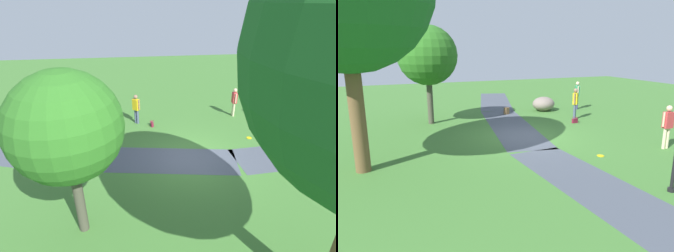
% 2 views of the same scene
% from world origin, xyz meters
% --- Properties ---
extents(ground_plane, '(48.00, 48.00, 0.00)m').
position_xyz_m(ground_plane, '(0.00, 0.00, 0.00)').
color(ground_plane, '#3E712F').
extents(footpath_segment_near, '(8.10, 2.51, 0.01)m').
position_xyz_m(footpath_segment_near, '(-6.01, 0.37, 0.00)').
color(footpath_segment_near, '#464C57').
rests_on(footpath_segment_near, ground).
extents(footpath_segment_mid, '(8.24, 3.44, 0.01)m').
position_xyz_m(footpath_segment_mid, '(1.93, -0.11, 0.00)').
color(footpath_segment_mid, '#464C57').
rests_on(footpath_segment_mid, ground).
extents(young_tree_near_path, '(3.00, 3.00, 5.02)m').
position_xyz_m(young_tree_near_path, '(4.11, 3.56, 3.51)').
color(young_tree_near_path, '#444436').
rests_on(young_tree_near_path, ground).
extents(lamp_post, '(0.28, 0.28, 3.79)m').
position_xyz_m(lamp_post, '(-6.63, -1.39, 2.32)').
color(lamp_post, black).
rests_on(lamp_post, ground).
extents(lawn_boulder, '(1.85, 1.92, 0.88)m').
position_xyz_m(lawn_boulder, '(5.02, -3.61, 0.44)').
color(lawn_boulder, gray).
rests_on(lawn_boulder, ground).
extents(woman_with_handbag, '(0.43, 0.42, 1.72)m').
position_xyz_m(woman_with_handbag, '(2.24, -4.08, 1.00)').
color(woman_with_handbag, '#49546E').
rests_on(woman_with_handbag, ground).
extents(man_near_boulder, '(0.25, 0.52, 1.74)m').
position_xyz_m(man_near_boulder, '(-3.65, -4.40, 1.01)').
color(man_near_boulder, beige).
rests_on(man_near_boulder, ground).
extents(passerby_on_path, '(0.49, 0.35, 1.79)m').
position_xyz_m(passerby_on_path, '(4.71, -5.88, 1.05)').
color(passerby_on_path, '#423F74').
rests_on(passerby_on_path, ground).
extents(handbag_on_grass, '(0.31, 0.33, 0.31)m').
position_xyz_m(handbag_on_grass, '(1.40, -3.56, 0.14)').
color(handbag_on_grass, maroon).
rests_on(handbag_on_grass, ground).
extents(backpack_by_boulder, '(0.29, 0.31, 0.40)m').
position_xyz_m(backpack_by_boulder, '(5.59, -3.82, 0.19)').
color(backpack_by_boulder, black).
rests_on(backpack_by_boulder, ground).
extents(spare_backpack_on_lawn, '(0.34, 0.34, 0.40)m').
position_xyz_m(spare_backpack_on_lawn, '(4.88, -1.03, 0.19)').
color(spare_backpack_on_lawn, brown).
rests_on(spare_backpack_on_lawn, ground).
extents(frisbee_on_grass, '(0.27, 0.27, 0.02)m').
position_xyz_m(frisbee_on_grass, '(-3.46, -1.45, 0.01)').
color(frisbee_on_grass, gold).
rests_on(frisbee_on_grass, ground).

